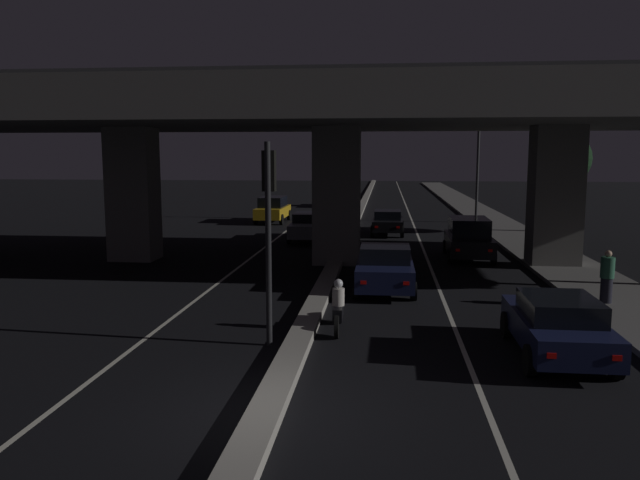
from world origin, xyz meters
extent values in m
plane|color=black|center=(0.00, 0.00, 0.00)|extent=(200.00, 200.00, 0.00)
cube|color=beige|center=(-3.87, 35.00, 0.00)|extent=(0.12, 126.00, 0.00)
cube|color=beige|center=(3.87, 35.00, 0.00)|extent=(0.12, 126.00, 0.00)
cube|color=gray|center=(0.00, 35.00, 0.11)|extent=(0.61, 126.00, 0.22)
cube|color=#5B5956|center=(9.24, 28.00, 0.08)|extent=(3.00, 126.00, 0.15)
cube|color=slate|center=(-8.80, 15.56, 2.84)|extent=(1.92, 1.54, 5.68)
cube|color=slate|center=(8.80, 15.56, 2.84)|extent=(1.92, 1.54, 5.68)
cube|color=slate|center=(0.00, 15.56, 2.84)|extent=(1.92, 1.54, 5.68)
cube|color=slate|center=(0.00, 15.56, 6.46)|extent=(39.27, 11.49, 1.56)
cube|color=#333335|center=(0.00, 15.56, 7.68)|extent=(39.27, 0.40, 0.90)
cylinder|color=black|center=(-0.71, 3.95, 2.41)|extent=(0.14, 0.14, 4.83)
cube|color=black|center=(-0.71, 4.13, 4.15)|extent=(0.30, 0.28, 0.95)
sphere|color=red|center=(-0.71, 4.28, 4.45)|extent=(0.18, 0.18, 0.18)
sphere|color=black|center=(-0.71, 4.28, 4.15)|extent=(0.18, 0.18, 0.18)
sphere|color=black|center=(-0.71, 4.28, 3.86)|extent=(0.18, 0.18, 0.18)
cylinder|color=#2D2D30|center=(8.11, 32.37, 4.16)|extent=(0.18, 0.18, 8.31)
cylinder|color=#2D2D30|center=(6.99, 32.37, 8.16)|extent=(2.24, 0.10, 0.10)
ellipsoid|color=#F2B759|center=(5.87, 32.37, 8.06)|extent=(0.56, 0.32, 0.24)
cube|color=#141938|center=(5.88, 3.81, 0.64)|extent=(1.77, 4.14, 0.62)
cube|color=black|center=(5.88, 3.60, 1.18)|extent=(1.54, 1.99, 0.47)
cylinder|color=black|center=(5.05, 5.18, 0.33)|extent=(0.21, 0.66, 0.66)
cylinder|color=black|center=(6.74, 5.16, 0.33)|extent=(0.21, 0.66, 0.66)
cylinder|color=black|center=(5.02, 2.46, 0.33)|extent=(0.21, 0.66, 0.66)
cylinder|color=black|center=(6.71, 2.44, 0.33)|extent=(0.21, 0.66, 0.66)
cube|color=red|center=(5.25, 1.74, 0.67)|extent=(0.18, 0.03, 0.11)
cube|color=red|center=(6.46, 1.73, 0.67)|extent=(0.18, 0.03, 0.11)
cube|color=#141938|center=(2.03, 10.35, 0.65)|extent=(1.85, 4.10, 0.71)
cube|color=black|center=(2.03, 10.25, 1.27)|extent=(1.62, 1.64, 0.52)
cylinder|color=black|center=(1.12, 11.71, 0.29)|extent=(0.20, 0.58, 0.58)
cylinder|color=black|center=(2.93, 11.71, 0.29)|extent=(0.20, 0.58, 0.58)
cylinder|color=black|center=(1.13, 9.00, 0.29)|extent=(0.20, 0.58, 0.58)
cylinder|color=black|center=(2.93, 9.00, 0.29)|extent=(0.20, 0.58, 0.58)
cube|color=red|center=(1.38, 8.29, 0.68)|extent=(0.18, 0.03, 0.11)
cube|color=red|center=(2.67, 8.29, 0.68)|extent=(0.18, 0.03, 0.11)
cube|color=black|center=(5.66, 17.26, 0.66)|extent=(1.95, 4.39, 0.72)
cube|color=black|center=(5.66, 17.26, 1.41)|extent=(1.68, 2.65, 0.78)
cylinder|color=black|center=(4.80, 18.72, 0.30)|extent=(0.22, 0.61, 0.60)
cylinder|color=black|center=(6.59, 18.67, 0.30)|extent=(0.22, 0.61, 0.60)
cylinder|color=black|center=(4.73, 15.85, 0.30)|extent=(0.22, 0.61, 0.60)
cylinder|color=black|center=(6.52, 15.80, 0.30)|extent=(0.22, 0.61, 0.60)
cube|color=red|center=(4.96, 15.10, 0.70)|extent=(0.18, 0.03, 0.11)
cube|color=red|center=(6.24, 15.06, 0.70)|extent=(0.18, 0.03, 0.11)
cube|color=black|center=(2.17, 25.29, 0.63)|extent=(1.73, 3.94, 0.58)
cube|color=black|center=(2.16, 25.09, 1.16)|extent=(1.49, 1.90, 0.49)
cylinder|color=black|center=(1.38, 26.59, 0.34)|extent=(0.21, 0.68, 0.67)
cylinder|color=black|center=(3.00, 26.56, 0.34)|extent=(0.21, 0.68, 0.67)
cylinder|color=black|center=(1.33, 24.01, 0.34)|extent=(0.21, 0.68, 0.67)
cylinder|color=black|center=(2.95, 23.99, 0.34)|extent=(0.21, 0.68, 0.67)
cube|color=red|center=(1.55, 23.33, 0.66)|extent=(0.18, 0.03, 0.11)
cube|color=red|center=(2.71, 23.31, 0.66)|extent=(0.18, 0.03, 0.11)
cube|color=gray|center=(-2.06, 22.56, 0.66)|extent=(1.91, 4.82, 0.67)
cube|color=black|center=(-2.07, 22.79, 1.22)|extent=(1.62, 2.34, 0.46)
cylinder|color=black|center=(-1.15, 21.01, 0.32)|extent=(0.22, 0.65, 0.65)
cylinder|color=black|center=(-2.86, 20.96, 0.32)|extent=(0.22, 0.65, 0.65)
cylinder|color=black|center=(-1.26, 24.16, 0.32)|extent=(0.22, 0.65, 0.65)
cylinder|color=black|center=(-2.97, 24.10, 0.32)|extent=(0.22, 0.65, 0.65)
cube|color=white|center=(-1.53, 24.97, 0.56)|extent=(0.18, 0.04, 0.11)
cube|color=white|center=(-2.75, 24.93, 0.56)|extent=(0.18, 0.04, 0.11)
cube|color=gold|center=(-5.54, 31.13, 0.70)|extent=(1.78, 4.65, 0.70)
cube|color=black|center=(-5.54, 31.13, 1.39)|extent=(1.56, 2.80, 0.69)
cylinder|color=black|center=(-4.70, 29.59, 0.35)|extent=(0.21, 0.70, 0.70)
cylinder|color=black|center=(-6.40, 29.61, 0.35)|extent=(0.21, 0.70, 0.70)
cylinder|color=black|center=(-4.67, 32.65, 0.35)|extent=(0.21, 0.70, 0.70)
cylinder|color=black|center=(-6.37, 32.66, 0.35)|extent=(0.21, 0.70, 0.70)
cube|color=white|center=(-4.91, 33.45, 0.59)|extent=(0.18, 0.03, 0.11)
cube|color=white|center=(-6.12, 33.46, 0.59)|extent=(0.18, 0.03, 0.11)
cube|color=#141938|center=(-2.21, 44.74, 0.69)|extent=(1.80, 4.27, 0.78)
cube|color=black|center=(-2.21, 44.85, 1.33)|extent=(1.58, 1.71, 0.51)
cylinder|color=black|center=(-1.32, 43.33, 0.30)|extent=(0.20, 0.60, 0.60)
cylinder|color=black|center=(-3.08, 43.33, 0.30)|extent=(0.20, 0.60, 0.60)
cylinder|color=black|center=(-1.33, 46.15, 0.30)|extent=(0.20, 0.60, 0.60)
cylinder|color=black|center=(-3.09, 46.15, 0.30)|extent=(0.20, 0.60, 0.60)
cube|color=white|center=(-1.58, 46.89, 0.57)|extent=(0.18, 0.03, 0.11)
cube|color=white|center=(-2.84, 46.89, 0.57)|extent=(0.18, 0.03, 0.11)
cylinder|color=black|center=(0.82, 6.08, 0.29)|extent=(0.09, 0.58, 0.58)
cylinder|color=black|center=(0.85, 4.68, 0.29)|extent=(0.11, 0.58, 0.58)
cube|color=black|center=(0.84, 5.38, 0.51)|extent=(0.26, 1.06, 0.32)
cylinder|color=beige|center=(0.84, 5.38, 0.90)|extent=(0.33, 0.33, 0.45)
sphere|color=silver|center=(0.84, 5.38, 1.24)|extent=(0.24, 0.24, 0.24)
cube|color=red|center=(0.85, 4.63, 0.51)|extent=(0.08, 0.03, 0.08)
cylinder|color=black|center=(8.59, 8.67, 0.53)|extent=(0.34, 0.34, 0.75)
cylinder|color=#26593F|center=(8.59, 8.67, 1.21)|extent=(0.40, 0.40, 0.62)
sphere|color=tan|center=(8.59, 8.67, 1.63)|extent=(0.20, 0.20, 0.20)
cylinder|color=#2D2116|center=(12.06, 26.59, 1.59)|extent=(0.38, 0.38, 3.17)
sphere|color=black|center=(12.06, 26.59, 4.30)|extent=(3.01, 3.01, 3.01)
camera|label=1|loc=(2.00, -10.29, 4.52)|focal=35.00mm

